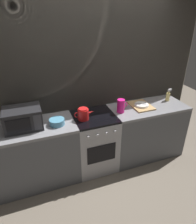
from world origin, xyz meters
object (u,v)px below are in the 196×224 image
object	(u,v)px
spray_bottle	(168,96)
mixing_bowl	(57,122)
microwave	(23,118)
kettle	(83,114)
dish_pile	(141,105)
pitcher	(121,106)
stove_unit	(94,142)

from	to	relation	value
spray_bottle	mixing_bowl	bearing A→B (deg)	-175.90
microwave	kettle	distance (m)	0.78
dish_pile	pitcher	bearing A→B (deg)	-170.73
kettle	microwave	bearing A→B (deg)	175.80
kettle	pitcher	bearing A→B (deg)	1.40
stove_unit	microwave	xyz separation A→B (m)	(-0.95, 0.02, 0.59)
stove_unit	pitcher	bearing A→B (deg)	-3.64
stove_unit	kettle	distance (m)	0.56
microwave	pitcher	world-z (taller)	microwave
pitcher	spray_bottle	xyz separation A→B (m)	(0.90, 0.10, -0.02)
stove_unit	dish_pile	distance (m)	0.92
microwave	dish_pile	bearing A→B (deg)	0.64
stove_unit	kettle	xyz separation A→B (m)	(-0.17, -0.04, 0.53)
stove_unit	pitcher	size ratio (longest dim) A/B	4.50
stove_unit	microwave	world-z (taller)	microwave
mixing_bowl	kettle	bearing A→B (deg)	2.48
stove_unit	mixing_bowl	distance (m)	0.73
stove_unit	mixing_bowl	size ratio (longest dim) A/B	4.50
dish_pile	mixing_bowl	bearing A→B (deg)	-176.01
dish_pile	spray_bottle	distance (m)	0.53
stove_unit	mixing_bowl	xyz separation A→B (m)	(-0.54, -0.06, 0.49)
stove_unit	pitcher	xyz separation A→B (m)	(0.41, -0.03, 0.55)
stove_unit	mixing_bowl	world-z (taller)	mixing_bowl
stove_unit	kettle	size ratio (longest dim) A/B	3.16
pitcher	dish_pile	bearing A→B (deg)	9.27
kettle	mixing_bowl	distance (m)	0.37
pitcher	dish_pile	size ratio (longest dim) A/B	0.50
mixing_bowl	dish_pile	size ratio (longest dim) A/B	0.50
pitcher	spray_bottle	world-z (taller)	spray_bottle
kettle	spray_bottle	size ratio (longest dim) A/B	1.40
stove_unit	dish_pile	size ratio (longest dim) A/B	2.25
microwave	mixing_bowl	xyz separation A→B (m)	(0.41, -0.07, -0.10)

